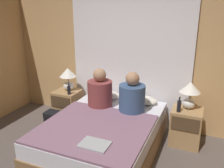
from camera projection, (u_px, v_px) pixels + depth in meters
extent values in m
cube|color=tan|center=(130.00, 56.00, 4.18)|extent=(4.82, 0.06, 2.50)
cube|color=white|center=(129.00, 62.00, 4.15)|extent=(2.16, 0.02, 2.31)
cube|color=olive|center=(104.00, 142.00, 3.53)|extent=(1.49, 2.02, 0.31)
cube|color=silver|center=(104.00, 126.00, 3.45)|extent=(1.45, 1.98, 0.22)
cube|color=#A87F51|center=(68.00, 105.00, 4.51)|extent=(0.45, 0.43, 0.58)
cube|color=#4C3823|center=(61.00, 102.00, 4.27)|extent=(0.40, 0.02, 0.21)
cube|color=#A87F51|center=(186.00, 127.00, 3.71)|extent=(0.45, 0.43, 0.58)
cube|color=#4C3823|center=(185.00, 125.00, 3.47)|extent=(0.40, 0.02, 0.21)
ellipsoid|color=silver|center=(69.00, 86.00, 4.46)|extent=(0.20, 0.20, 0.16)
cylinder|color=#B2A893|center=(68.00, 79.00, 4.42)|extent=(0.02, 0.02, 0.10)
cone|color=white|center=(68.00, 72.00, 4.37)|extent=(0.31, 0.31, 0.16)
ellipsoid|color=silver|center=(189.00, 103.00, 3.65)|extent=(0.20, 0.20, 0.16)
cylinder|color=#B2A893|center=(190.00, 95.00, 3.61)|extent=(0.02, 0.02, 0.10)
cone|color=white|center=(190.00, 87.00, 3.57)|extent=(0.31, 0.31, 0.16)
ellipsoid|color=silver|center=(106.00, 94.00, 4.22)|extent=(0.53, 0.33, 0.12)
ellipsoid|color=silver|center=(141.00, 100.00, 3.98)|extent=(0.53, 0.33, 0.12)
cube|color=slate|center=(94.00, 128.00, 3.15)|extent=(1.43, 1.35, 0.03)
cylinder|color=brown|center=(100.00, 94.00, 3.81)|extent=(0.40, 0.40, 0.43)
sphere|color=#A87A5B|center=(100.00, 75.00, 3.71)|extent=(0.21, 0.21, 0.21)
cylinder|color=#38517A|center=(132.00, 99.00, 3.61)|extent=(0.40, 0.40, 0.43)
sphere|color=#A87A5B|center=(133.00, 79.00, 3.51)|extent=(0.21, 0.21, 0.21)
cylinder|color=black|center=(69.00, 90.00, 4.24)|extent=(0.06, 0.06, 0.15)
cylinder|color=black|center=(69.00, 85.00, 4.21)|extent=(0.02, 0.02, 0.06)
cylinder|color=black|center=(179.00, 106.00, 3.52)|extent=(0.06, 0.06, 0.18)
cylinder|color=black|center=(180.00, 99.00, 3.49)|extent=(0.02, 0.02, 0.06)
cube|color=#9EA0A5|center=(95.00, 144.00, 2.73)|extent=(0.34, 0.25, 0.02)
cube|color=black|center=(54.00, 121.00, 4.12)|extent=(0.30, 0.20, 0.36)
cube|color=black|center=(53.00, 115.00, 4.06)|extent=(0.27, 0.21, 0.08)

